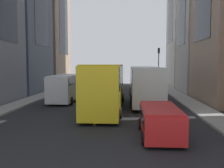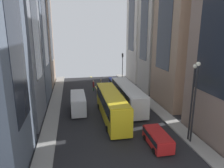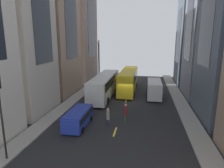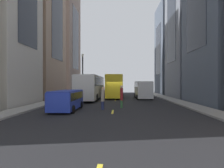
{
  "view_description": "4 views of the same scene",
  "coord_description": "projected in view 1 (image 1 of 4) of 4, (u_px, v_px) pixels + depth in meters",
  "views": [
    {
      "loc": [
        -1.96,
        25.56,
        3.59
      ],
      "look_at": [
        -0.06,
        -3.78,
        1.24
      ],
      "focal_mm": 39.26,
      "sensor_mm": 36.0,
      "label": 1
    },
    {
      "loc": [
        4.66,
        31.36,
        11.5
      ],
      "look_at": [
        -1.84,
        -2.19,
        2.74
      ],
      "focal_mm": 33.17,
      "sensor_mm": 36.0,
      "label": 2
    },
    {
      "loc": [
        2.78,
        -28.18,
        8.73
      ],
      "look_at": [
        -1.91,
        -1.23,
        2.65
      ],
      "focal_mm": 32.02,
      "sensor_mm": 36.0,
      "label": 3
    },
    {
      "loc": [
        0.54,
        -25.15,
        2.31
      ],
      "look_at": [
        -0.53,
        1.27,
        2.2
      ],
      "focal_mm": 29.22,
      "sensor_mm": 36.0,
      "label": 4
    }
  ],
  "objects": [
    {
      "name": "car_blue_0",
      "position": [
        141.0,
        82.0,
        35.32
      ],
      "size": [
        2.02,
        4.77,
        1.7
      ],
      "color": "#2338AD",
      "rests_on": "ground"
    },
    {
      "name": "sidewalk_east",
      "position": [
        38.0,
        97.0,
        26.33
      ],
      "size": [
        1.86,
        44.0,
        0.15
      ],
      "primitive_type": "cube",
      "color": "gray",
      "rests_on": "ground"
    },
    {
      "name": "delivery_van_white",
      "position": [
        65.0,
        86.0,
        23.66
      ],
      "size": [
        2.25,
        6.02,
        2.58
      ],
      "color": "white",
      "rests_on": "ground"
    },
    {
      "name": "pedestrian_walking_far",
      "position": [
        120.0,
        82.0,
        34.96
      ],
      "size": [
        0.34,
        0.34,
        1.96
      ],
      "rotation": [
        0.0,
        0.0,
        6.17
      ],
      "color": "navy",
      "rests_on": "ground"
    },
    {
      "name": "ground_plane",
      "position": [
        109.0,
        99.0,
        25.84
      ],
      "size": [
        41.26,
        41.26,
        0.0
      ],
      "primitive_type": "plane",
      "color": "black"
    },
    {
      "name": "city_bus_white",
      "position": [
        144.0,
        81.0,
        23.91
      ],
      "size": [
        2.8,
        12.61,
        3.35
      ],
      "color": "silver",
      "rests_on": "ground"
    },
    {
      "name": "sidewalk_west",
      "position": [
        183.0,
        98.0,
        25.34
      ],
      "size": [
        1.86,
        44.0,
        0.15
      ],
      "primitive_type": "cube",
      "color": "gray",
      "rests_on": "ground"
    },
    {
      "name": "pedestrian_crossing_near",
      "position": [
        108.0,
        82.0,
        33.79
      ],
      "size": [
        0.28,
        0.28,
        2.11
      ],
      "rotation": [
        0.0,
        0.0,
        6.0
      ],
      "color": "#336B38",
      "rests_on": "ground"
    },
    {
      "name": "streetcar_yellow",
      "position": [
        106.0,
        83.0,
        19.9
      ],
      "size": [
        2.7,
        12.1,
        3.59
      ],
      "color": "yellow",
      "rests_on": "ground"
    },
    {
      "name": "lane_stripe_1",
      "position": [
        114.0,
        89.0,
        36.28
      ],
      "size": [
        0.16,
        2.0,
        0.01
      ],
      "primitive_type": "cube",
      "color": "yellow",
      "rests_on": "ground"
    },
    {
      "name": "lane_stripe_3",
      "position": [
        96.0,
        122.0,
        15.39
      ],
      "size": [
        0.16,
        2.0,
        0.01
      ],
      "primitive_type": "cube",
      "color": "yellow",
      "rests_on": "ground"
    },
    {
      "name": "traffic_light_near_corner",
      "position": [
        159.0,
        59.0,
        41.44
      ],
      "size": [
        0.32,
        0.44,
        6.22
      ],
      "color": "black",
      "rests_on": "ground"
    },
    {
      "name": "lane_stripe_2",
      "position": [
        109.0,
        98.0,
        25.84
      ],
      "size": [
        0.16,
        2.0,
        0.01
      ],
      "primitive_type": "cube",
      "color": "yellow",
      "rests_on": "ground"
    },
    {
      "name": "lane_stripe_0",
      "position": [
        117.0,
        83.0,
        46.73
      ],
      "size": [
        0.16,
        2.0,
        0.01
      ],
      "primitive_type": "cube",
      "color": "yellow",
      "rests_on": "ground"
    },
    {
      "name": "building_east_0",
      "position": [
        45.0,
        16.0,
        41.09
      ],
      "size": [
        6.35,
        9.68,
        23.57
      ],
      "color": "#937760",
      "rests_on": "ground"
    },
    {
      "name": "car_red_1",
      "position": [
        160.0,
        119.0,
        12.12
      ],
      "size": [
        1.97,
        4.19,
        1.5
      ],
      "color": "red",
      "rests_on": "ground"
    }
  ]
}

